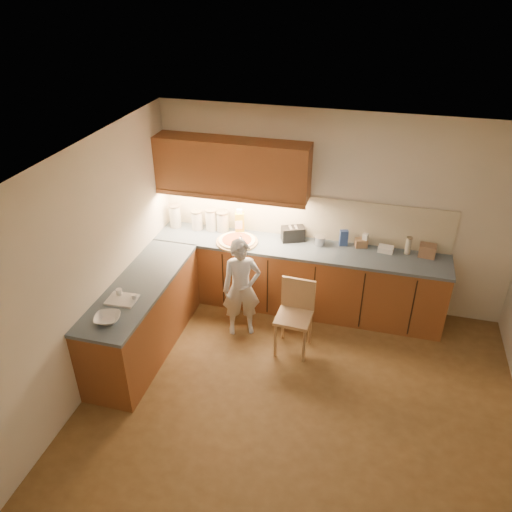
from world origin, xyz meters
name	(u,v)px	position (x,y,z in m)	size (l,w,h in m)	color
room	(308,268)	(0.00, 0.00, 1.68)	(4.54, 4.50, 2.62)	brown
l_counter	(248,289)	(-0.92, 1.25, 0.46)	(3.77, 2.62, 0.92)	brown
backsplash	(303,216)	(-0.38, 1.99, 1.21)	(3.75, 0.02, 0.58)	beige
upper_cabinets	(232,167)	(-1.27, 1.82, 1.85)	(1.95, 0.36, 0.73)	brown
pizza_on_board	(237,241)	(-1.16, 1.60, 0.94)	(0.54, 0.54, 0.22)	tan
child	(241,288)	(-0.93, 1.00, 0.64)	(0.47, 0.31, 1.29)	silver
wooden_chair	(295,311)	(-0.24, 0.88, 0.52)	(0.42, 0.42, 0.90)	tan
mixing_bowl	(107,319)	(-1.95, -0.30, 0.95)	(0.26, 0.26, 0.06)	white
canister_a	(175,216)	(-2.10, 1.82, 1.08)	(0.16, 0.16, 0.32)	beige
canister_b	(197,220)	(-1.79, 1.83, 1.06)	(0.16, 0.16, 0.27)	silver
canister_c	(211,219)	(-1.60, 1.86, 1.07)	(0.16, 0.16, 0.30)	white
canister_d	(223,221)	(-1.44, 1.87, 1.06)	(0.17, 0.17, 0.28)	beige
oil_jug	(240,223)	(-1.19, 1.85, 1.08)	(0.14, 0.12, 0.36)	gold
toaster	(293,234)	(-0.48, 1.85, 1.01)	(0.33, 0.27, 0.19)	black
steel_pot	(320,240)	(-0.12, 1.82, 0.98)	(0.15, 0.15, 0.12)	#B8B8BD
blue_box	(344,238)	(0.17, 1.89, 1.02)	(0.10, 0.07, 0.21)	#2E498C
card_box_a	(361,243)	(0.40, 1.90, 0.97)	(0.15, 0.11, 0.11)	tan
white_bottle	(365,240)	(0.44, 1.91, 1.01)	(0.06, 0.06, 0.19)	white
flat_pack	(386,249)	(0.70, 1.85, 0.96)	(0.18, 0.13, 0.07)	white
tall_jar	(408,245)	(0.96, 1.87, 1.04)	(0.07, 0.07, 0.23)	beige
card_box_b	(427,251)	(1.20, 1.87, 1.00)	(0.20, 0.15, 0.15)	#9A7353
dough_cloth	(122,300)	(-1.98, 0.06, 0.93)	(0.31, 0.24, 0.02)	silver
spice_jar_a	(119,293)	(-2.05, 0.13, 0.96)	(0.06, 0.06, 0.09)	white
spice_jar_b	(134,297)	(-1.85, 0.10, 0.96)	(0.05, 0.05, 0.07)	white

